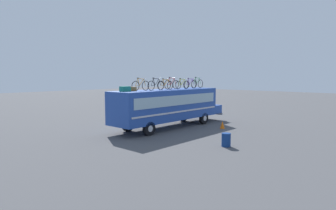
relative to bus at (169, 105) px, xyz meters
name	(u,v)px	position (x,y,z in m)	size (l,w,h in m)	color
ground_plane	(167,128)	(-0.20, 0.00, -1.82)	(120.00, 120.00, 0.00)	#4C4C4F
bus	(169,105)	(0.00, 0.00, 0.00)	(11.46, 2.61, 3.05)	#23479E
luggage_bag_1	(125,89)	(-4.34, 0.17, 1.41)	(0.70, 0.41, 0.36)	#1E7F66
luggage_bag_2	(132,89)	(-3.54, 0.37, 1.38)	(0.49, 0.46, 0.30)	olive
rooftop_bicycle_1	(141,85)	(-2.85, 0.21, 1.63)	(1.70, 0.44, 0.95)	black
rooftop_bicycle_2	(156,85)	(-1.73, -0.26, 1.63)	(1.72, 0.44, 0.95)	black
rooftop_bicycle_3	(165,85)	(-0.67, -0.24, 1.60)	(1.72, 0.44, 0.88)	black
rooftop_bicycle_4	(172,84)	(0.42, 0.08, 1.64)	(1.74, 0.44, 0.98)	black
rooftop_bicycle_5	(182,84)	(1.48, -0.14, 1.60)	(1.66, 0.44, 0.88)	black
rooftop_bicycle_6	(190,84)	(2.61, -0.11, 1.61)	(1.66, 0.44, 0.90)	black
rooftop_bicycle_7	(197,83)	(3.69, -0.06, 1.64)	(1.69, 0.44, 0.98)	black
trash_bin	(226,140)	(-2.48, -6.73, -1.42)	(0.53, 0.53, 0.79)	navy
traffic_cone	(222,125)	(2.41, -3.48, -1.52)	(0.38, 0.38, 0.59)	orange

